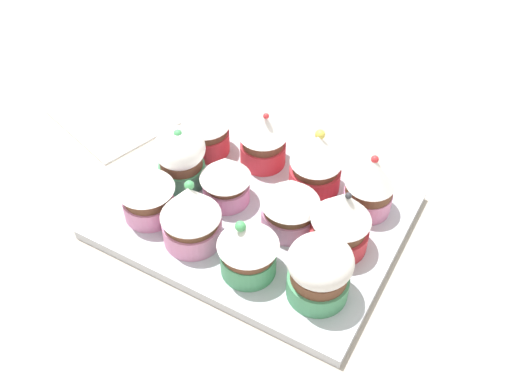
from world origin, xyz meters
The scene contains 15 objects.
ground_plane centered at (0.00, 0.00, -1.50)cm, with size 180.00×180.00×3.00cm, color #B2A899.
baking_tray centered at (0.00, 0.00, 0.60)cm, with size 30.96×24.28×1.20cm.
cupcake_0 centered at (-9.84, -6.09, 4.91)cm, with size 6.14×6.14×7.03cm.
cupcake_1 centered at (-3.80, -6.69, 5.03)cm, with size 6.27×6.27×7.90cm.
cupcake_2 centered at (3.27, -7.32, 4.77)cm, with size 6.10×6.10×7.18cm.
cupcake_3 centered at (10.44, -6.46, 4.78)cm, with size 6.24×6.24×7.05cm.
cupcake_4 centered at (-9.67, 0.01, 4.94)cm, with size 5.77×5.77×7.57cm.
cupcake_5 centered at (-3.80, 0.02, 4.43)cm, with size 5.68×5.68×6.17cm.
cupcake_6 centered at (4.10, 0.15, 4.65)cm, with size 6.27×6.27×6.77cm.
cupcake_7 centered at (9.76, 0.16, 5.09)cm, with size 6.11×6.11×7.92cm.
cupcake_8 centered at (-10.23, 5.98, 5.23)cm, with size 5.82×5.82×7.83cm.
cupcake_9 centered at (-3.26, 7.43, 5.03)cm, with size 5.66×5.66×7.67cm.
cupcake_10 centered at (3.88, 6.60, 5.01)cm, with size 5.83×5.83×7.93cm.
cupcake_11 centered at (10.33, 6.40, 4.86)cm, with size 5.32×5.32×7.55cm.
napkin centered at (-25.38, 6.44, 0.30)cm, with size 14.51×12.33×0.60cm, color white.
Camera 1 is at (21.53, -38.03, 48.82)cm, focal length 41.16 mm.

